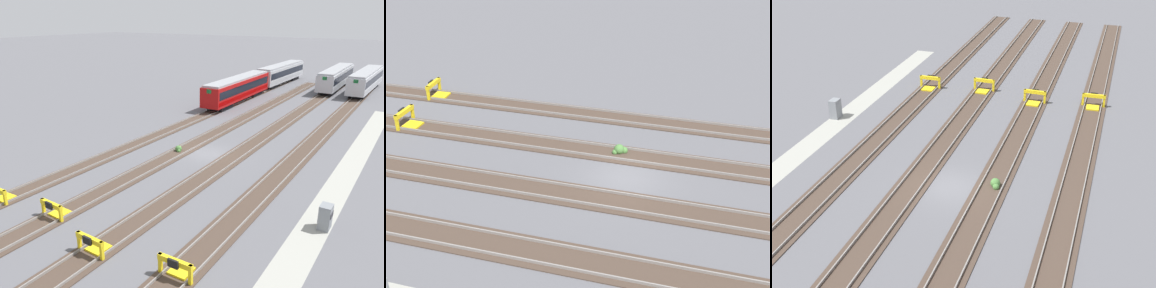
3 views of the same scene
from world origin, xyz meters
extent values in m
plane|color=#5B5B60|center=(0.00, 0.00, 0.00)|extent=(400.00, 400.00, 0.00)
cube|color=#47382D|center=(0.00, -7.57, 0.03)|extent=(90.00, 2.24, 0.06)
cube|color=gray|center=(0.00, -6.85, 0.14)|extent=(90.00, 0.07, 0.15)
cube|color=gray|center=(0.00, -8.29, 0.14)|extent=(90.00, 0.07, 0.15)
cube|color=#47382D|center=(0.00, -2.52, 0.03)|extent=(90.00, 2.24, 0.06)
cube|color=gray|center=(0.00, -1.81, 0.14)|extent=(90.00, 0.07, 0.15)
cube|color=gray|center=(0.00, -3.24, 0.14)|extent=(90.00, 0.07, 0.15)
cube|color=#47382D|center=(0.00, 2.52, 0.03)|extent=(90.00, 2.24, 0.06)
cube|color=gray|center=(0.00, 3.24, 0.14)|extent=(90.00, 0.07, 0.15)
cube|color=gray|center=(0.00, 1.81, 0.14)|extent=(90.00, 0.07, 0.15)
cube|color=#47382D|center=(0.00, 7.57, 0.03)|extent=(90.00, 2.24, 0.06)
cube|color=gray|center=(0.00, 8.29, 0.14)|extent=(90.00, 0.07, 0.15)
cube|color=gray|center=(0.00, 6.85, 0.14)|extent=(90.00, 0.07, 0.15)
cube|color=yellow|center=(-15.71, 3.42, 0.57)|extent=(0.19, 0.19, 1.15)
cube|color=yellow|center=(-15.77, 1.62, 0.57)|extent=(0.19, 0.19, 1.15)
cube|color=yellow|center=(-15.74, 2.52, 1.00)|extent=(0.32, 2.01, 0.30)
cube|color=yellow|center=(-15.19, 2.50, 0.09)|extent=(1.14, 1.12, 0.18)
cube|color=black|center=(-15.92, 2.53, 1.00)|extent=(0.14, 0.60, 0.44)
cube|color=yellow|center=(-16.40, 8.47, 0.57)|extent=(0.19, 0.19, 1.15)
cube|color=yellow|center=(-16.34, 6.67, 0.57)|extent=(0.19, 0.19, 1.15)
cube|color=yellow|center=(-16.37, 7.57, 1.00)|extent=(0.31, 2.01, 0.30)
cube|color=yellow|center=(-15.82, 7.59, 0.09)|extent=(1.14, 1.12, 0.18)
cube|color=black|center=(-16.55, 7.57, 1.00)|extent=(0.14, 0.60, 0.44)
sphere|color=#4C7F3D|center=(-0.93, 2.72, 0.28)|extent=(0.64, 0.64, 0.64)
sphere|color=#4C7F3D|center=(-0.63, 2.84, 0.18)|extent=(0.44, 0.44, 0.44)
sphere|color=#4C7F3D|center=(-1.15, 2.54, 0.14)|extent=(0.36, 0.36, 0.36)
camera|label=1|loc=(-29.00, -16.55, 12.46)|focal=35.00mm
camera|label=2|loc=(4.49, -25.65, 16.36)|focal=50.00mm
camera|label=3|loc=(28.07, 9.65, 18.39)|focal=50.00mm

